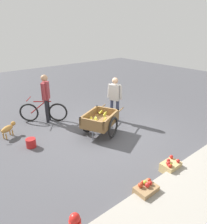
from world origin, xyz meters
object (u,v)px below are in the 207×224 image
Objects in this scene: fruit_cart at (100,121)px; cyclist_person at (46,94)px; vendor_person at (115,96)px; plastic_bucket at (31,143)px; apple_crate at (170,166)px; dog at (8,128)px; mixed_fruit_crate at (146,191)px; bicycle at (43,112)px.

fruit_cart is 1.10× the size of cyclist_person.
vendor_person reaches higher than plastic_bucket.
dog is at bearing -59.54° from apple_crate.
fruit_cart reaches higher than mixed_fruit_crate.
cyclist_person is at bearing 142.58° from bicycle.
plastic_bucket is (2.99, -0.10, -0.79)m from vendor_person.
apple_crate is at bearing 120.46° from dog.
fruit_cart is at bearing 113.40° from cyclist_person.
cyclist_person is at bearing -77.49° from apple_crate.
apple_crate is (0.90, 2.94, -0.78)m from vendor_person.
cyclist_person is 2.79× the size of dog.
dog is 2.19× the size of plastic_bucket.
bicycle is at bearing -36.95° from vendor_person.
vendor_person reaches higher than mixed_fruit_crate.
dog is at bearing -73.94° from plastic_bucket.
bicycle reaches higher than plastic_bucket.
vendor_person is at bearing 143.08° from cyclist_person.
cyclist_person is at bearing -66.60° from fruit_cart.
fruit_cart is 2.77m from dog.
fruit_cart reaches higher than plastic_bucket.
plastic_bucket is at bearing -55.48° from apple_crate.
plastic_bucket is at bearing -17.14° from fruit_cart.
plastic_bucket is at bearing 106.06° from dog.
vendor_person is 3.49× the size of apple_crate.
apple_crate is (-2.10, 3.05, 0.00)m from plastic_bucket.
dog is at bearing 11.22° from cyclist_person.
fruit_cart is at bearing 144.29° from dog.
plastic_bucket is (1.95, -0.60, -0.31)m from fruit_cart.
vendor_person is 2.33m from cyclist_person.
vendor_person is at bearing 161.25° from dog.
fruit_cart is at bearing 162.86° from plastic_bucket.
plastic_bucket is at bearing -71.66° from mixed_fruit_crate.
apple_crate is at bearing -171.70° from mixed_fruit_crate.
plastic_bucket is (1.01, 1.39, -0.23)m from bicycle.
apple_crate is at bearing 73.09° from vendor_person.
apple_crate is at bearing 103.74° from bicycle.
cyclist_person is at bearing -131.22° from plastic_bucket.
vendor_person is 3.73m from mixed_fruit_crate.
mixed_fruit_crate is at bearing 8.30° from apple_crate.
bicycle is at bearing -126.15° from plastic_bucket.
fruit_cart is 3.06× the size of dog.
bicycle is 2.29× the size of dog.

